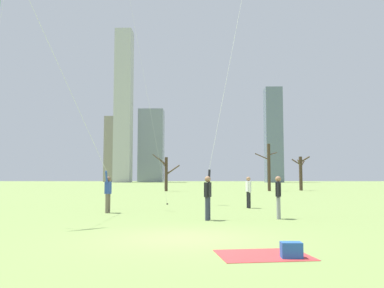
{
  "coord_description": "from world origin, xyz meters",
  "views": [
    {
      "loc": [
        0.41,
        -10.63,
        1.54
      ],
      "look_at": [
        0.0,
        6.0,
        2.94
      ],
      "focal_mm": 38.12,
      "sensor_mm": 36.0,
      "label": 1
    }
  ],
  "objects_px": {
    "bystander_far_off_by_trees": "(248,191)",
    "bare_tree_rightmost": "(269,166)",
    "kite_flyer_foreground_left_green": "(86,141)",
    "kite_flyer_midfield_left_white": "(220,127)",
    "bystander_strolling_midfield": "(278,195)",
    "bare_tree_leftmost": "(166,172)",
    "picnic_spot": "(279,252)",
    "bare_tree_far_right_edge": "(301,171)"
  },
  "relations": [
    {
      "from": "kite_flyer_midfield_left_white",
      "to": "picnic_spot",
      "type": "relative_size",
      "value": 9.76
    },
    {
      "from": "bystander_strolling_midfield",
      "to": "bystander_far_off_by_trees",
      "type": "distance_m",
      "value": 5.58
    },
    {
      "from": "bystander_far_off_by_trees",
      "to": "picnic_spot",
      "type": "xyz_separation_m",
      "value": [
        -0.89,
        -13.07,
        -0.81
      ]
    },
    {
      "from": "bystander_far_off_by_trees",
      "to": "bare_tree_leftmost",
      "type": "xyz_separation_m",
      "value": [
        -6.66,
        27.38,
        1.32
      ]
    },
    {
      "from": "picnic_spot",
      "to": "bare_tree_far_right_edge",
      "type": "xyz_separation_m",
      "value": [
        10.96,
        43.65,
        2.31
      ]
    },
    {
      "from": "bare_tree_far_right_edge",
      "to": "bare_tree_rightmost",
      "type": "bearing_deg",
      "value": -150.84
    },
    {
      "from": "kite_flyer_midfield_left_white",
      "to": "bare_tree_leftmost",
      "type": "xyz_separation_m",
      "value": [
        -4.97,
        32.83,
        -1.31
      ]
    },
    {
      "from": "picnic_spot",
      "to": "bare_tree_far_right_edge",
      "type": "height_order",
      "value": "bare_tree_far_right_edge"
    },
    {
      "from": "bare_tree_rightmost",
      "to": "bare_tree_far_right_edge",
      "type": "xyz_separation_m",
      "value": [
        4.42,
        2.47,
        -0.58
      ]
    },
    {
      "from": "kite_flyer_foreground_left_green",
      "to": "bystander_strolling_midfield",
      "type": "xyz_separation_m",
      "value": [
        7.8,
        -1.34,
        -2.21
      ]
    },
    {
      "from": "picnic_spot",
      "to": "bare_tree_leftmost",
      "type": "xyz_separation_m",
      "value": [
        -5.77,
        40.45,
        2.13
      ]
    },
    {
      "from": "kite_flyer_foreground_left_green",
      "to": "bare_tree_leftmost",
      "type": "distance_m",
      "value": 31.62
    },
    {
      "from": "kite_flyer_foreground_left_green",
      "to": "bystander_far_off_by_trees",
      "type": "height_order",
      "value": "kite_flyer_foreground_left_green"
    },
    {
      "from": "kite_flyer_midfield_left_white",
      "to": "bystander_strolling_midfield",
      "type": "xyz_separation_m",
      "value": [
        2.2,
        -0.11,
        -2.63
      ]
    },
    {
      "from": "bystander_far_off_by_trees",
      "to": "bare_tree_far_right_edge",
      "type": "relative_size",
      "value": 0.37
    },
    {
      "from": "bystander_strolling_midfield",
      "to": "bare_tree_leftmost",
      "type": "distance_m",
      "value": 33.73
    },
    {
      "from": "bare_tree_rightmost",
      "to": "bare_tree_leftmost",
      "type": "height_order",
      "value": "bare_tree_rightmost"
    },
    {
      "from": "kite_flyer_foreground_left_green",
      "to": "bare_tree_far_right_edge",
      "type": "xyz_separation_m",
      "value": [
        17.37,
        34.8,
        -0.71
      ]
    },
    {
      "from": "bystander_far_off_by_trees",
      "to": "bare_tree_far_right_edge",
      "type": "height_order",
      "value": "bare_tree_far_right_edge"
    },
    {
      "from": "kite_flyer_midfield_left_white",
      "to": "bare_tree_far_right_edge",
      "type": "height_order",
      "value": "kite_flyer_midfield_left_white"
    },
    {
      "from": "kite_flyer_foreground_left_green",
      "to": "kite_flyer_midfield_left_white",
      "type": "height_order",
      "value": "kite_flyer_midfield_left_white"
    },
    {
      "from": "bystander_far_off_by_trees",
      "to": "bare_tree_rightmost",
      "type": "distance_m",
      "value": 28.75
    },
    {
      "from": "kite_flyer_foreground_left_green",
      "to": "picnic_spot",
      "type": "distance_m",
      "value": 11.33
    },
    {
      "from": "kite_flyer_foreground_left_green",
      "to": "bare_tree_leftmost",
      "type": "relative_size",
      "value": 2.4
    },
    {
      "from": "bare_tree_leftmost",
      "to": "bystander_strolling_midfield",
      "type": "bearing_deg",
      "value": -77.72
    },
    {
      "from": "kite_flyer_foreground_left_green",
      "to": "bare_tree_rightmost",
      "type": "distance_m",
      "value": 34.82
    },
    {
      "from": "bare_tree_rightmost",
      "to": "bare_tree_far_right_edge",
      "type": "height_order",
      "value": "bare_tree_rightmost"
    },
    {
      "from": "bystander_strolling_midfield",
      "to": "picnic_spot",
      "type": "xyz_separation_m",
      "value": [
        -1.4,
        -7.51,
        -0.81
      ]
    },
    {
      "from": "kite_flyer_foreground_left_green",
      "to": "kite_flyer_midfield_left_white",
      "type": "distance_m",
      "value": 5.75
    },
    {
      "from": "bare_tree_leftmost",
      "to": "kite_flyer_foreground_left_green",
      "type": "bearing_deg",
      "value": -91.14
    },
    {
      "from": "bare_tree_rightmost",
      "to": "bare_tree_far_right_edge",
      "type": "relative_size",
      "value": 1.31
    },
    {
      "from": "kite_flyer_midfield_left_white",
      "to": "bystander_far_off_by_trees",
      "type": "xyz_separation_m",
      "value": [
        1.69,
        5.45,
        -2.63
      ]
    },
    {
      "from": "bystander_strolling_midfield",
      "to": "bare_tree_leftmost",
      "type": "bearing_deg",
      "value": 102.28
    },
    {
      "from": "bare_tree_leftmost",
      "to": "bare_tree_rightmost",
      "type": "bearing_deg",
      "value": 3.4
    },
    {
      "from": "bare_tree_rightmost",
      "to": "bystander_far_off_by_trees",
      "type": "bearing_deg",
      "value": -101.36
    },
    {
      "from": "bystander_far_off_by_trees",
      "to": "bare_tree_leftmost",
      "type": "relative_size",
      "value": 0.36
    },
    {
      "from": "bare_tree_far_right_edge",
      "to": "kite_flyer_foreground_left_green",
      "type": "bearing_deg",
      "value": -116.52
    },
    {
      "from": "bystander_strolling_midfield",
      "to": "bare_tree_far_right_edge",
      "type": "height_order",
      "value": "bare_tree_far_right_edge"
    },
    {
      "from": "bare_tree_leftmost",
      "to": "bare_tree_far_right_edge",
      "type": "relative_size",
      "value": 1.03
    },
    {
      "from": "kite_flyer_midfield_left_white",
      "to": "bystander_far_off_by_trees",
      "type": "bearing_deg",
      "value": 72.75
    },
    {
      "from": "picnic_spot",
      "to": "kite_flyer_midfield_left_white",
      "type": "bearing_deg",
      "value": 96.01
    },
    {
      "from": "bystander_far_off_by_trees",
      "to": "bare_tree_leftmost",
      "type": "distance_m",
      "value": 28.21
    }
  ]
}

